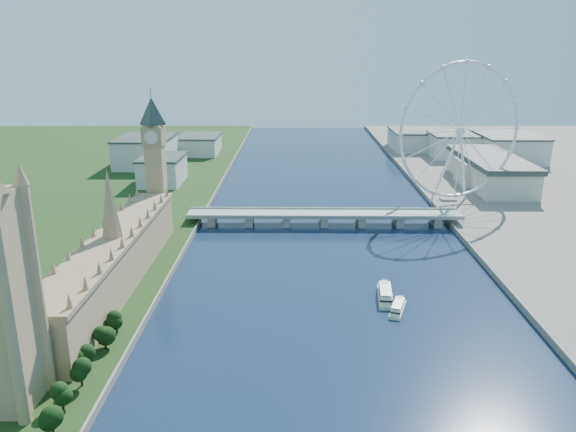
{
  "coord_description": "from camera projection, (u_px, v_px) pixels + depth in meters",
  "views": [
    {
      "loc": [
        -23.06,
        -133.53,
        137.52
      ],
      "look_at": [
        -27.79,
        210.0,
        34.02
      ],
      "focal_mm": 35.0,
      "sensor_mm": 36.0,
      "label": 1
    }
  ],
  "objects": [
    {
      "name": "tour_boat_near",
      "position": [
        398.0,
        311.0,
        304.88
      ],
      "size": [
        14.37,
        26.31,
        5.61
      ],
      "primitive_type": null,
      "rotation": [
        0.0,
        0.0,
        -0.33
      ],
      "color": "beige",
      "rests_on": "ground"
    },
    {
      "name": "city_skyline",
      "position": [
        346.0,
        148.0,
        698.02
      ],
      "size": [
        505.0,
        280.0,
        32.0
      ],
      "color": "beige",
      "rests_on": "ground"
    },
    {
      "name": "parliament_range",
      "position": [
        115.0,
        261.0,
        326.32
      ],
      "size": [
        24.0,
        200.0,
        70.0
      ],
      "color": "tan",
      "rests_on": "ground"
    },
    {
      "name": "county_hall",
      "position": [
        488.0,
        187.0,
        576.58
      ],
      "size": [
        54.0,
        144.0,
        35.0
      ],
      "primitive_type": null,
      "color": "beige",
      "rests_on": "ground"
    },
    {
      "name": "london_eye",
      "position": [
        461.0,
        132.0,
        486.1
      ],
      "size": [
        113.6,
        39.12,
        124.3
      ],
      "color": "silver",
      "rests_on": "ground"
    },
    {
      "name": "westminster_bridge",
      "position": [
        324.0,
        216.0,
        452.52
      ],
      "size": [
        220.0,
        22.0,
        9.5
      ],
      "color": "gray",
      "rests_on": "ground"
    },
    {
      "name": "tour_boat_far",
      "position": [
        385.0,
        299.0,
        319.58
      ],
      "size": [
        11.42,
        33.12,
        7.2
      ],
      "primitive_type": null,
      "rotation": [
        0.0,
        0.0,
        -0.1
      ],
      "color": "beige",
      "rests_on": "ground"
    },
    {
      "name": "tree_row",
      "position": [
        51.0,
        412.0,
        206.36
      ],
      "size": [
        7.91,
        151.91,
        19.56
      ],
      "color": "black",
      "rests_on": "ground"
    },
    {
      "name": "big_ben",
      "position": [
        154.0,
        147.0,
        415.85
      ],
      "size": [
        20.02,
        20.02,
        110.0
      ],
      "color": "tan",
      "rests_on": "ground"
    }
  ]
}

